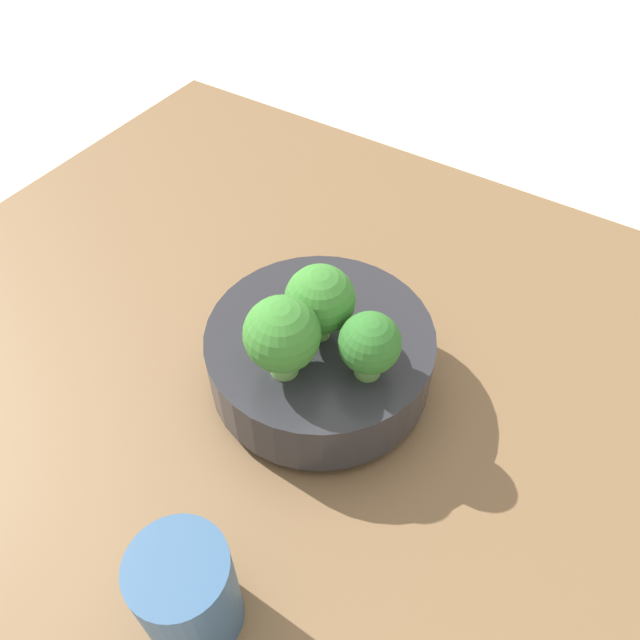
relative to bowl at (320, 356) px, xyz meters
The scene contains 7 objects.
ground_plane 0.08m from the bowl, 107.97° to the right, with size 6.00×6.00×0.00m, color beige.
table 0.06m from the bowl, 107.97° to the right, with size 1.05×0.81×0.04m.
bowl is the anchor object (origin of this frame).
broccoli_floret_left 0.09m from the bowl, 166.06° to the left, with size 0.05×0.05×0.07m.
broccoli_floret_center 0.08m from the bowl, 90.00° to the right, with size 0.06×0.06×0.08m.
broccoli_floret_back 0.09m from the bowl, 85.15° to the left, with size 0.07×0.07×0.08m.
cup 0.24m from the bowl, 99.33° to the left, with size 0.07×0.07×0.10m.
Camera 1 is at (-0.20, 0.33, 0.55)m, focal length 35.00 mm.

